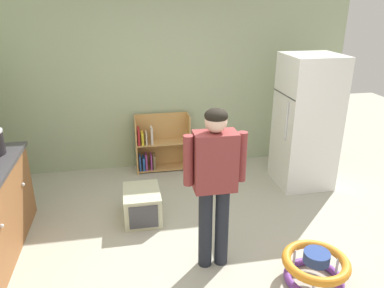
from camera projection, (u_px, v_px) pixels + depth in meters
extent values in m
plane|color=#AFAC9A|center=(210.00, 254.00, 3.77)|extent=(12.00, 12.00, 0.00)
cube|color=#9FAE88|center=(175.00, 78.00, 5.41)|extent=(5.20, 0.06, 2.70)
sphere|color=silver|center=(2.00, 226.00, 3.26)|extent=(0.04, 0.04, 0.04)
sphere|color=silver|center=(23.00, 184.00, 3.99)|extent=(0.04, 0.04, 0.04)
cube|color=white|center=(306.00, 122.00, 4.94)|extent=(0.70, 0.68, 1.78)
cylinder|color=silver|center=(287.00, 121.00, 4.69)|extent=(0.02, 0.02, 0.50)
cube|color=#333333|center=(284.00, 95.00, 4.74)|extent=(0.01, 0.67, 0.01)
cube|color=tan|center=(136.00, 145.00, 5.44)|extent=(0.02, 0.28, 0.85)
cube|color=tan|center=(189.00, 141.00, 5.57)|extent=(0.02, 0.28, 0.85)
cube|color=tan|center=(162.00, 140.00, 5.62)|extent=(0.80, 0.02, 0.85)
cube|color=tan|center=(163.00, 167.00, 5.65)|extent=(0.76, 0.24, 0.02)
cube|color=tan|center=(163.00, 143.00, 5.50)|extent=(0.76, 0.24, 0.02)
cube|color=#264D95|center=(140.00, 162.00, 5.52)|extent=(0.03, 0.17, 0.22)
cube|color=red|center=(139.00, 136.00, 5.37)|extent=(0.03, 0.17, 0.25)
cube|color=#21509D|center=(144.00, 163.00, 5.53)|extent=(0.03, 0.17, 0.19)
cube|color=gold|center=(142.00, 138.00, 5.39)|extent=(0.03, 0.17, 0.18)
cube|color=#923A8C|center=(146.00, 162.00, 5.53)|extent=(0.03, 0.17, 0.24)
cube|color=beige|center=(146.00, 138.00, 5.40)|extent=(0.02, 0.17, 0.18)
cube|color=#913A89|center=(151.00, 161.00, 5.55)|extent=(0.02, 0.17, 0.24)
cube|color=beige|center=(152.00, 135.00, 5.40)|extent=(0.03, 0.17, 0.25)
cube|color=brown|center=(154.00, 161.00, 5.55)|extent=(0.03, 0.17, 0.23)
cylinder|color=#20242D|center=(205.00, 228.00, 3.49)|extent=(0.13, 0.13, 0.82)
cylinder|color=#20242D|center=(222.00, 226.00, 3.52)|extent=(0.13, 0.13, 0.82)
cube|color=brown|center=(215.00, 161.00, 3.25)|extent=(0.38, 0.22, 0.54)
cylinder|color=brown|center=(188.00, 161.00, 3.20)|extent=(0.09, 0.09, 0.46)
cylinder|color=brown|center=(242.00, 157.00, 3.28)|extent=(0.09, 0.09, 0.46)
sphere|color=beige|center=(216.00, 122.00, 3.12)|extent=(0.19, 0.19, 0.19)
ellipsoid|color=black|center=(216.00, 116.00, 3.10)|extent=(0.20, 0.20, 0.12)
torus|color=purple|center=(313.00, 278.00, 3.40)|extent=(0.54, 0.54, 0.07)
torus|color=orange|center=(316.00, 262.00, 3.33)|extent=(0.60, 0.60, 0.08)
cylinder|color=navy|center=(317.00, 257.00, 3.31)|extent=(0.23, 0.23, 0.10)
cylinder|color=silver|center=(337.00, 267.00, 3.40)|extent=(0.02, 0.02, 0.18)
cylinder|color=silver|center=(294.00, 258.00, 3.52)|extent=(0.02, 0.02, 0.18)
cylinder|color=silver|center=(313.00, 287.00, 3.17)|extent=(0.02, 0.02, 0.18)
cube|color=beige|center=(142.00, 205.00, 4.33)|extent=(0.42, 0.54, 0.36)
cube|color=#424247|center=(144.00, 217.00, 4.08)|extent=(0.32, 0.01, 0.27)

